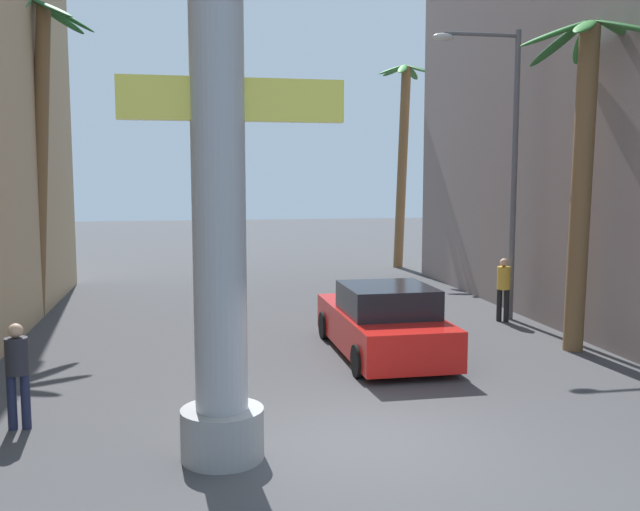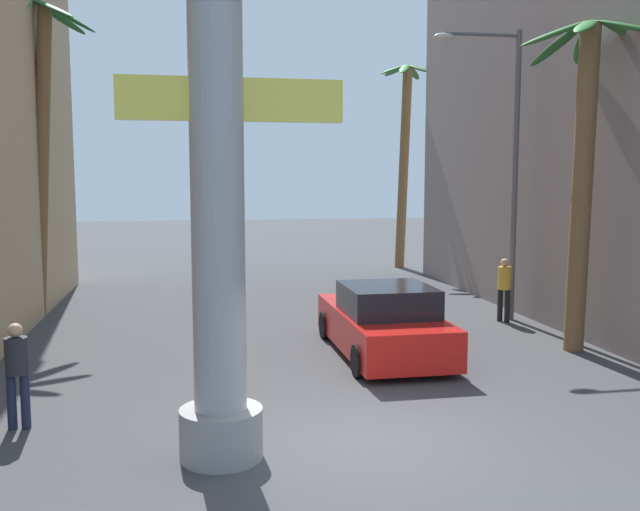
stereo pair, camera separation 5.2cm
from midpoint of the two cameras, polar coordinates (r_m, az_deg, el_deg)
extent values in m
plane|color=#424244|center=(20.21, -3.01, -4.62)|extent=(86.17, 86.17, 0.00)
cylinder|color=#9E9EA3|center=(9.52, -8.07, 6.63)|extent=(0.71, 0.71, 7.82)
cylinder|color=gray|center=(10.15, -7.75, -13.91)|extent=(1.14, 1.14, 0.70)
cube|color=#F2E04C|center=(9.58, -6.94, 12.27)|extent=(2.95, 0.21, 0.56)
cylinder|color=#59595E|center=(19.64, 15.39, 6.02)|extent=(0.16, 0.16, 7.62)
cylinder|color=#59595E|center=(19.56, 12.91, 16.87)|extent=(2.04, 0.10, 0.10)
ellipsoid|color=beige|center=(19.17, 9.97, 16.84)|extent=(0.56, 0.28, 0.20)
cylinder|color=black|center=(17.02, 0.55, -5.61)|extent=(0.22, 0.64, 0.64)
cylinder|color=black|center=(17.47, 6.55, -5.34)|extent=(0.22, 0.64, 0.64)
cylinder|color=black|center=(13.85, 3.29, -8.43)|extent=(0.22, 0.64, 0.64)
cylinder|color=black|center=(14.40, 10.53, -7.95)|extent=(0.22, 0.64, 0.64)
cube|color=red|center=(15.59, 5.12, -5.85)|extent=(1.98, 4.78, 0.80)
cube|color=black|center=(15.12, 5.52, -3.53)|extent=(1.81, 2.01, 0.60)
cylinder|color=brown|center=(16.43, 20.29, 4.75)|extent=(0.45, 0.62, 7.01)
ellipsoid|color=#2E662D|center=(17.01, 23.76, 15.74)|extent=(1.58, 0.66, 0.83)
ellipsoid|color=#27742D|center=(17.52, 20.47, 15.63)|extent=(0.86, 1.58, 0.79)
ellipsoid|color=#27622D|center=(17.17, 18.63, 15.75)|extent=(0.98, 1.50, 0.91)
ellipsoid|color=#2C742D|center=(16.36, 18.42, 16.52)|extent=(1.60, 0.42, 0.69)
ellipsoid|color=#2E752D|center=(15.94, 20.55, 16.80)|extent=(1.32, 1.45, 0.62)
ellipsoid|color=#2B652D|center=(16.33, 23.64, 16.40)|extent=(1.07, 1.59, 0.63)
cylinder|color=brown|center=(30.04, 6.75, 6.92)|extent=(0.59, 0.63, 8.32)
ellipsoid|color=#295C2D|center=(30.56, 8.17, 14.52)|extent=(1.24, 0.56, 0.43)
ellipsoid|color=#2E632D|center=(31.02, 7.48, 14.32)|extent=(1.04, 1.11, 0.57)
ellipsoid|color=#2F612D|center=(30.85, 6.11, 14.47)|extent=(0.97, 1.19, 0.42)
ellipsoid|color=#2A752D|center=(30.25, 5.93, 14.58)|extent=(1.20, 0.47, 0.52)
ellipsoid|color=#2D792D|center=(29.89, 6.80, 14.62)|extent=(0.86, 1.19, 0.59)
ellipsoid|color=#2F622D|center=(30.08, 7.88, 14.61)|extent=(0.90, 1.20, 0.50)
cylinder|color=brown|center=(20.88, -21.31, 6.92)|extent=(0.85, 0.61, 8.43)
ellipsoid|color=#1F662D|center=(21.40, -19.58, 17.61)|extent=(1.58, 0.38, 0.93)
ellipsoid|color=#226A2D|center=(22.04, -19.98, 17.42)|extent=(1.43, 1.41, 0.75)
ellipsoid|color=#286C2D|center=(22.42, -21.88, 17.33)|extent=(0.63, 1.74, 0.55)
ellipsoid|color=#26632D|center=(22.00, -23.95, 17.15)|extent=(1.62, 0.88, 0.90)
ellipsoid|color=#2A692D|center=(20.75, -22.73, 17.93)|extent=(0.54, 1.63, 0.86)
ellipsoid|color=#225C2D|center=(20.89, -20.52, 18.04)|extent=(1.45, 1.39, 0.75)
cylinder|color=#1E233F|center=(12.04, -23.33, -10.69)|extent=(0.14, 0.14, 0.86)
cylinder|color=#1E233F|center=(11.99, -22.39, -10.72)|extent=(0.14, 0.14, 0.86)
cylinder|color=#26262D|center=(11.83, -23.01, -7.40)|extent=(0.35, 0.35, 0.57)
sphere|color=tan|center=(11.75, -23.10, -5.54)|extent=(0.22, 0.22, 0.22)
cylinder|color=black|center=(19.59, 14.28, -3.87)|extent=(0.14, 0.14, 0.87)
cylinder|color=black|center=(19.51, 14.83, -3.92)|extent=(0.14, 0.14, 0.87)
cylinder|color=gold|center=(19.44, 14.62, -1.76)|extent=(0.48, 0.48, 0.60)
sphere|color=tan|center=(19.38, 14.65, -0.56)|extent=(0.22, 0.22, 0.22)
camera|label=1|loc=(0.03, -89.89, 0.01)|focal=40.00mm
camera|label=2|loc=(0.03, 90.11, -0.01)|focal=40.00mm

